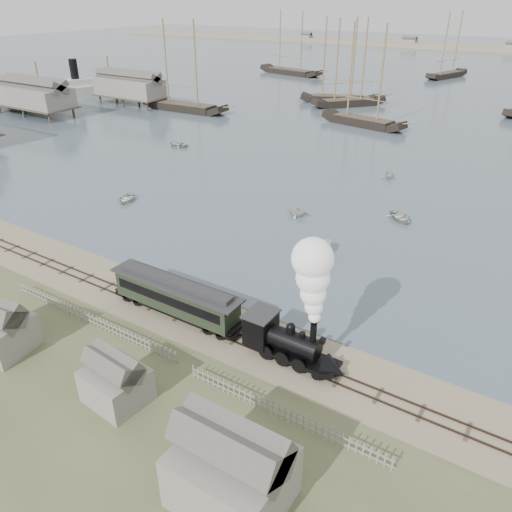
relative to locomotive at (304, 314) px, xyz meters
The scene contains 25 objects.
ground 12.08m from the locomotive, 169.66° to the left, with size 600.00×600.00×0.00m, color tan.
harbor_water 172.41m from the locomotive, 93.65° to the left, with size 600.00×336.00×0.06m, color #435560.
rail_track 11.90m from the locomotive, behind, with size 120.00×1.80×0.16m.
picket_fence_west 18.75m from the locomotive, 164.02° to the right, with size 19.00×0.10×1.20m, color gray, non-canonical shape.
picket_fence_east 7.37m from the locomotive, 74.40° to the right, with size 15.00×0.10×1.20m, color gray, non-canonical shape.
shed_left 24.13m from the locomotive, 152.31° to the right, with size 5.00×4.00×4.10m, color gray, non-canonical shape.
shed_mid 14.21m from the locomotive, 131.87° to the right, with size 4.00×3.50×3.60m, color gray, non-canonical shape.
shed_right 13.03m from the locomotive, 80.37° to the right, with size 6.00×5.00×5.10m, color gray, non-canonical shape.
western_wharf 96.58m from the locomotive, 154.22° to the left, with size 36.00×56.00×8.00m, color gray, non-canonical shape.
locomotive is the anchor object (origin of this frame).
passenger_coach 12.51m from the locomotive, behind, with size 12.85×2.48×3.12m.
beached_dinghy 19.78m from the locomotive, behind, with size 3.59×2.56×0.74m, color beige.
steamship 117.97m from the locomotive, 147.93° to the left, with size 44.82×7.47×9.80m, color beige, non-canonical shape.
rowboat_0 39.49m from the locomotive, 154.72° to the left, with size 3.61×2.58×0.75m, color beige.
rowboat_1 28.54m from the locomotive, 119.17° to the left, with size 2.67×2.31×1.41m, color beige.
rowboat_2 18.19m from the locomotive, 111.15° to the left, with size 3.75×1.41×1.45m, color beige.
rowboat_3 30.84m from the locomotive, 94.57° to the left, with size 3.88×2.77×0.80m, color beige.
rowboat_6 63.01m from the locomotive, 138.96° to the left, with size 3.93×2.81×0.81m, color beige.
rowboat_7 45.98m from the locomotive, 101.32° to the left, with size 2.70×2.33×1.42m, color beige.
schooner_0 93.26m from the locomotive, 135.17° to the left, with size 22.08×5.10×20.00m, color black, non-canonical shape.
schooner_1 102.73m from the locomotive, 112.89° to the left, with size 18.77×4.33×20.00m, color black, non-canonical shape.
schooner_2 78.51m from the locomotive, 108.62° to the left, with size 18.73×4.32×20.00m, color black, non-canonical shape.
schooner_6 150.43m from the locomotive, 119.40° to the left, with size 24.56×5.67×20.00m, color black, non-canonical shape.
schooner_7 154.06m from the locomotive, 100.10° to the left, with size 18.82×4.34×20.00m, color black, non-canonical shape.
schooner_10 98.67m from the locomotive, 111.26° to the left, with size 18.66×4.31×20.00m, color black, non-canonical shape.
Camera 1 is at (23.91, -28.63, 24.94)m, focal length 35.00 mm.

